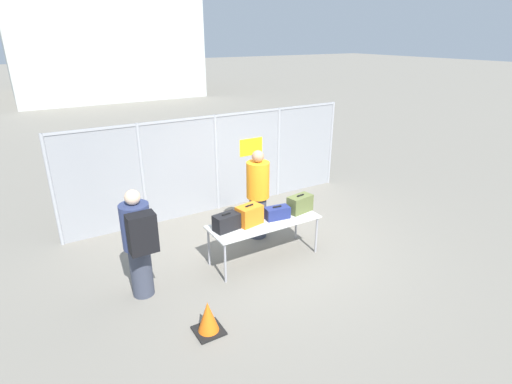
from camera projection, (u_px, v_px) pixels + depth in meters
ground_plane at (271, 250)px, 7.53m from camera, size 120.00×120.00×0.00m
fence_section at (217, 161)px, 8.92m from camera, size 6.76×0.07×2.18m
inspection_table at (264, 224)px, 7.00m from camera, size 2.00×0.74×0.74m
suitcase_black at (227, 222)px, 6.63m from camera, size 0.46×0.29×0.30m
suitcase_orange at (249, 215)px, 6.82m from camera, size 0.47×0.35×0.36m
suitcase_navy at (277, 213)px, 7.06m from camera, size 0.46×0.27×0.24m
suitcase_olive at (300, 204)px, 7.31m from camera, size 0.50×0.32×0.33m
traveler_hooded at (139, 241)px, 5.86m from camera, size 0.43×0.67×1.75m
security_worker_near at (258, 194)px, 7.71m from camera, size 0.44×0.44×1.79m
utility_trailer at (256, 157)px, 11.79m from camera, size 4.20×2.21×0.67m
distant_hangar at (97, 45)px, 26.51m from camera, size 10.80×10.52×6.18m
traffic_cone at (208, 318)px, 5.39m from camera, size 0.38×0.38×0.48m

